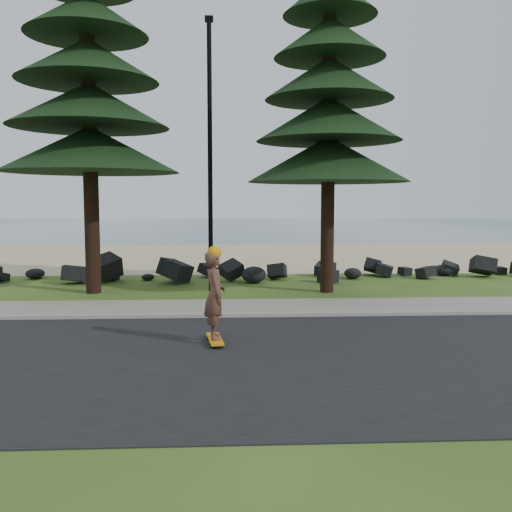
# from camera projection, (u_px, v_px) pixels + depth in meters

# --- Properties ---
(ground) EXTENTS (160.00, 160.00, 0.00)m
(ground) POSITION_uv_depth(u_px,v_px,m) (207.00, 311.00, 14.26)
(ground) COLOR #2F4E18
(ground) RESTS_ON ground
(road) EXTENTS (160.00, 7.00, 0.02)m
(road) POSITION_uv_depth(u_px,v_px,m) (199.00, 360.00, 9.78)
(road) COLOR black
(road) RESTS_ON ground
(kerb) EXTENTS (160.00, 0.20, 0.10)m
(kerb) POSITION_uv_depth(u_px,v_px,m) (206.00, 316.00, 13.36)
(kerb) COLOR gray
(kerb) RESTS_ON ground
(sidewalk) EXTENTS (160.00, 2.00, 0.08)m
(sidewalk) POSITION_uv_depth(u_px,v_px,m) (208.00, 308.00, 14.45)
(sidewalk) COLOR gray
(sidewalk) RESTS_ON ground
(beach_sand) EXTENTS (160.00, 15.00, 0.01)m
(beach_sand) POSITION_uv_depth(u_px,v_px,m) (217.00, 256.00, 28.67)
(beach_sand) COLOR #C4B882
(beach_sand) RESTS_ON ground
(ocean) EXTENTS (160.00, 58.00, 0.01)m
(ocean) POSITION_uv_depth(u_px,v_px,m) (223.00, 226.00, 64.96)
(ocean) COLOR #374D69
(ocean) RESTS_ON ground
(seawall_boulders) EXTENTS (60.00, 2.40, 1.10)m
(seawall_boulders) POSITION_uv_depth(u_px,v_px,m) (213.00, 280.00, 19.82)
(seawall_boulders) COLOR black
(seawall_boulders) RESTS_ON ground
(pine_right) EXTENTS (4.80, 4.80, 12.72)m
(pine_right) POSITION_uv_depth(u_px,v_px,m) (330.00, 18.00, 16.46)
(pine_right) COLOR black
(pine_right) RESTS_ON ground
(lamp_post) EXTENTS (0.25, 0.14, 8.14)m
(lamp_post) POSITION_uv_depth(u_px,v_px,m) (210.00, 154.00, 17.05)
(lamp_post) COLOR black
(lamp_post) RESTS_ON ground
(skateboarder) EXTENTS (0.47, 1.03, 1.87)m
(skateboarder) POSITION_uv_depth(u_px,v_px,m) (215.00, 295.00, 10.81)
(skateboarder) COLOR orange
(skateboarder) RESTS_ON ground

